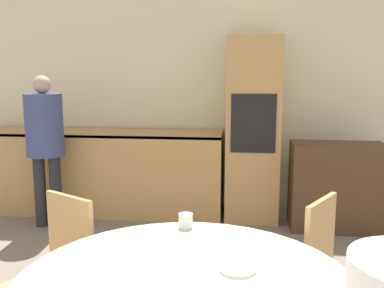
# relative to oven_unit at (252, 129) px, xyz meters

# --- Properties ---
(wall_back) EXTENTS (7.17, 0.05, 2.60)m
(wall_back) POSITION_rel_oven_unit_xyz_m (-0.53, 0.34, 0.32)
(wall_back) COLOR beige
(wall_back) RESTS_ON ground_plane
(kitchen_counter) EXTENTS (2.94, 0.60, 0.94)m
(kitchen_counter) POSITION_rel_oven_unit_xyz_m (-1.79, -0.01, -0.50)
(kitchen_counter) COLOR tan
(kitchen_counter) RESTS_ON ground_plane
(oven_unit) EXTENTS (0.57, 0.59, 1.97)m
(oven_unit) POSITION_rel_oven_unit_xyz_m (0.00, 0.00, 0.00)
(oven_unit) COLOR tan
(oven_unit) RESTS_ON ground_plane
(sideboard) EXTENTS (0.93, 0.45, 0.89)m
(sideboard) POSITION_rel_oven_unit_xyz_m (0.86, -0.27, -0.54)
(sideboard) COLOR #51331E
(sideboard) RESTS_ON ground_plane
(chair_far_left) EXTENTS (0.55, 0.55, 0.90)m
(chair_far_left) POSITION_rel_oven_unit_xyz_m (-1.16, -2.44, -0.49)
(chair_far_left) COLOR tan
(chair_far_left) RESTS_ON ground_plane
(chair_far_right) EXTENTS (0.55, 0.55, 0.90)m
(chair_far_right) POSITION_rel_oven_unit_xyz_m (0.25, -2.23, -0.49)
(chair_far_right) COLOR tan
(chair_far_right) RESTS_ON ground_plane
(person_standing) EXTENTS (0.38, 0.38, 1.57)m
(person_standing) POSITION_rel_oven_unit_xyz_m (-2.11, -0.54, -0.02)
(person_standing) COLOR #262628
(person_standing) RESTS_ON ground_plane
(cup) EXTENTS (0.08, 0.08, 0.08)m
(cup) POSITION_rel_oven_unit_xyz_m (-0.43, -2.38, -0.20)
(cup) COLOR silver
(cup) RESTS_ON dining_table
(bowl_near) EXTENTS (0.16, 0.16, 0.04)m
(bowl_near) POSITION_rel_oven_unit_xyz_m (-0.14, -2.87, -0.22)
(bowl_near) COLOR white
(bowl_near) RESTS_ON dining_table
(bowl_centre) EXTENTS (0.19, 0.19, 0.04)m
(bowl_centre) POSITION_rel_oven_unit_xyz_m (-0.37, -3.09, -0.23)
(bowl_centre) COLOR beige
(bowl_centre) RESTS_ON dining_table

